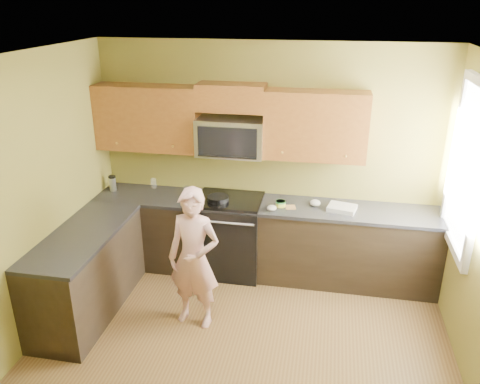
% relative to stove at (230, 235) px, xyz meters
% --- Properties ---
extents(floor, '(4.00, 4.00, 0.00)m').
position_rel_stove_xyz_m(floor, '(0.40, -1.68, -0.47)').
color(floor, brown).
rests_on(floor, ground).
extents(ceiling, '(4.00, 4.00, 0.00)m').
position_rel_stove_xyz_m(ceiling, '(0.40, -1.68, 2.23)').
color(ceiling, white).
rests_on(ceiling, ground).
extents(wall_back, '(4.00, 0.00, 4.00)m').
position_rel_stove_xyz_m(wall_back, '(0.40, 0.32, 0.88)').
color(wall_back, olive).
rests_on(wall_back, ground).
extents(wall_left, '(0.00, 4.00, 4.00)m').
position_rel_stove_xyz_m(wall_left, '(-1.60, -1.68, 0.88)').
color(wall_left, olive).
rests_on(wall_left, ground).
extents(cabinet_back_run, '(4.00, 0.60, 0.88)m').
position_rel_stove_xyz_m(cabinet_back_run, '(0.40, 0.02, -0.03)').
color(cabinet_back_run, black).
rests_on(cabinet_back_run, floor).
extents(cabinet_left_run, '(0.60, 1.60, 0.88)m').
position_rel_stove_xyz_m(cabinet_left_run, '(-1.30, -1.08, -0.03)').
color(cabinet_left_run, black).
rests_on(cabinet_left_run, floor).
extents(countertop_back, '(4.00, 0.62, 0.04)m').
position_rel_stove_xyz_m(countertop_back, '(0.40, 0.01, 0.43)').
color(countertop_back, black).
rests_on(countertop_back, cabinet_back_run).
extents(countertop_left, '(0.62, 1.60, 0.04)m').
position_rel_stove_xyz_m(countertop_left, '(-1.29, -1.08, 0.43)').
color(countertop_left, black).
rests_on(countertop_left, cabinet_left_run).
extents(stove, '(0.76, 0.65, 0.95)m').
position_rel_stove_xyz_m(stove, '(0.00, 0.00, 0.00)').
color(stove, black).
rests_on(stove, floor).
extents(microwave, '(0.76, 0.40, 0.42)m').
position_rel_stove_xyz_m(microwave, '(0.00, 0.12, 0.97)').
color(microwave, silver).
rests_on(microwave, wall_back).
extents(upper_cab_left, '(1.22, 0.33, 0.75)m').
position_rel_stove_xyz_m(upper_cab_left, '(-0.99, 0.16, 0.97)').
color(upper_cab_left, brown).
rests_on(upper_cab_left, wall_back).
extents(upper_cab_right, '(1.12, 0.33, 0.75)m').
position_rel_stove_xyz_m(upper_cab_right, '(0.94, 0.16, 0.97)').
color(upper_cab_right, brown).
rests_on(upper_cab_right, wall_back).
extents(upper_cab_over_mw, '(0.76, 0.33, 0.30)m').
position_rel_stove_xyz_m(upper_cab_over_mw, '(0.00, 0.16, 1.62)').
color(upper_cab_over_mw, brown).
rests_on(upper_cab_over_mw, wall_back).
extents(window, '(0.06, 1.06, 1.66)m').
position_rel_stove_xyz_m(window, '(2.38, -0.48, 1.17)').
color(window, white).
rests_on(window, wall_right).
extents(woman, '(0.58, 0.43, 1.47)m').
position_rel_stove_xyz_m(woman, '(-0.13, -1.05, 0.26)').
color(woman, '#DC706E').
rests_on(woman, floor).
extents(frying_pan, '(0.35, 0.48, 0.06)m').
position_rel_stove_xyz_m(frying_pan, '(-0.11, -0.08, 0.47)').
color(frying_pan, black).
rests_on(frying_pan, stove).
extents(butter_tub, '(0.14, 0.14, 0.08)m').
position_rel_stove_xyz_m(butter_tub, '(0.61, -0.04, 0.45)').
color(butter_tub, yellow).
rests_on(butter_tub, countertop_back).
extents(toast_slice, '(0.13, 0.13, 0.01)m').
position_rel_stove_xyz_m(toast_slice, '(0.72, -0.06, 0.45)').
color(toast_slice, '#B27F47').
rests_on(toast_slice, countertop_back).
extents(napkin_a, '(0.13, 0.14, 0.06)m').
position_rel_stove_xyz_m(napkin_a, '(0.52, -0.17, 0.48)').
color(napkin_a, silver).
rests_on(napkin_a, countertop_back).
extents(napkin_b, '(0.14, 0.15, 0.07)m').
position_rel_stove_xyz_m(napkin_b, '(0.99, 0.06, 0.48)').
color(napkin_b, silver).
rests_on(napkin_b, countertop_back).
extents(dish_towel, '(0.35, 0.30, 0.05)m').
position_rel_stove_xyz_m(dish_towel, '(1.29, -0.01, 0.47)').
color(dish_towel, silver).
rests_on(dish_towel, countertop_back).
extents(travel_mug, '(0.10, 0.10, 0.19)m').
position_rel_stove_xyz_m(travel_mug, '(-1.47, 0.06, 0.45)').
color(travel_mug, silver).
rests_on(travel_mug, countertop_back).
extents(glass_a, '(0.08, 0.08, 0.12)m').
position_rel_stove_xyz_m(glass_a, '(-1.01, 0.24, 0.51)').
color(glass_a, silver).
rests_on(glass_a, countertop_back).
extents(glass_b, '(0.07, 0.07, 0.12)m').
position_rel_stove_xyz_m(glass_b, '(-0.53, 0.06, 0.51)').
color(glass_b, silver).
rests_on(glass_b, countertop_back).
extents(glass_c, '(0.07, 0.07, 0.12)m').
position_rel_stove_xyz_m(glass_c, '(-0.42, 0.04, 0.51)').
color(glass_c, silver).
rests_on(glass_c, countertop_back).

